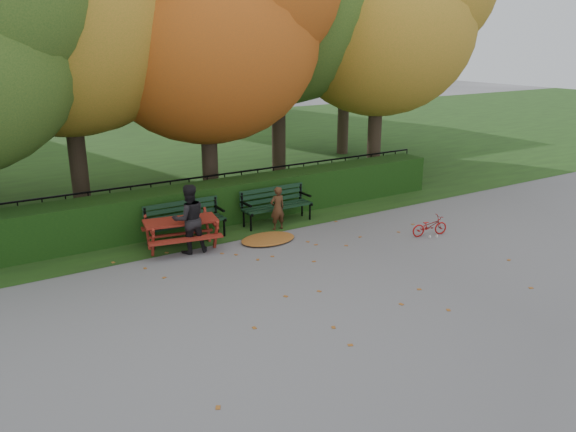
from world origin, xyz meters
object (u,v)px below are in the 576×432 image
tree_g (357,12)px  bicycle (430,226)px  tree_c (220,21)px  tree_e (393,15)px  adult (189,219)px  child (277,208)px  bench_right (275,202)px  picnic_table (181,226)px  bench_left (184,218)px

tree_g → bicycle: 11.24m
tree_c → bicycle: 7.36m
tree_e → adult: 9.56m
tree_c → child: tree_c is taller
child → tree_g: bearing=-138.9°
tree_c → tree_e: (5.69, -0.19, 0.26)m
bench_right → picnic_table: 2.73m
picnic_table → adult: (0.08, -0.30, 0.23)m
child → adult: 2.39m
bench_left → adult: size_ratio=1.20×
tree_g → adult: tree_g is taller
bench_right → picnic_table: (-2.68, -0.50, -0.00)m
tree_c → tree_g: tree_g is taller
tree_g → tree_e: bearing=-114.4°
bench_left → bench_right: (2.40, 0.00, 0.00)m
picnic_table → bicycle: (5.22, -2.26, -0.28)m
tree_g → bicycle: bearing=-118.0°
child → bench_left: bearing=-13.2°
tree_g → child: bearing=-138.7°
tree_c → bench_left: 5.31m
child → bicycle: 3.59m
bench_right → child: child is taller
bench_right → child: (-0.24, -0.50, 0.01)m
bench_left → child: 2.22m
tree_c → bicycle: bearing=-60.9°
tree_e → child: 7.71m
tree_c → tree_g: (7.50, 3.80, 0.55)m
tree_g → picnic_table: size_ratio=4.91×
tree_c → bicycle: size_ratio=8.93×
picnic_table → bicycle: size_ratio=1.95×
tree_c → tree_e: tree_e is taller
tree_c → bench_right: tree_c is taller
tree_g → picnic_table: (-9.92, -6.56, -4.86)m
child → adult: (-2.36, -0.30, 0.22)m
bench_left → picnic_table: size_ratio=1.03×
child → tree_c: bearing=-89.6°
tree_c → picnic_table: bearing=-131.2°
adult → bicycle: bearing=165.3°
picnic_table → adult: bearing=-64.5°
bench_left → tree_c: bearing=46.6°
tree_e → bench_left: bearing=-165.2°
tree_c → bench_right: bearing=-83.3°
picnic_table → adult: 0.39m
adult → bicycle: size_ratio=1.68×
tree_e → tree_c: bearing=178.1°
tree_e → bench_right: (-5.42, -2.07, -4.56)m
tree_g → child: tree_g is taller
bench_left → bicycle: bearing=-29.2°
picnic_table → tree_c: bearing=58.8°
bench_right → tree_e: bearing=20.9°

